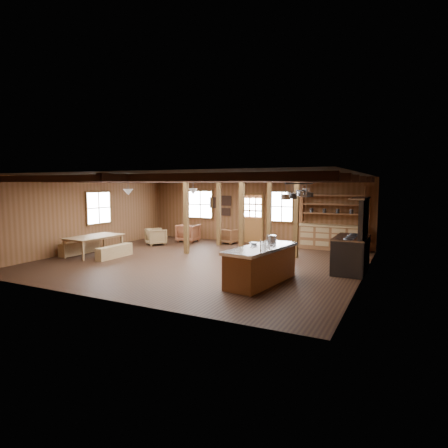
{
  "coord_description": "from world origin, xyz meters",
  "views": [
    {
      "loc": [
        6.06,
        -10.49,
        2.53
      ],
      "look_at": [
        0.56,
        0.55,
        1.21
      ],
      "focal_mm": 30.0,
      "sensor_mm": 36.0,
      "label": 1
    }
  ],
  "objects_px": {
    "armchair_b": "(229,236)",
    "kitchen_island": "(261,265)",
    "armchair_c": "(156,237)",
    "armchair_a": "(188,233)",
    "commercial_range": "(353,249)",
    "dining_table": "(95,246)"
  },
  "relations": [
    {
      "from": "commercial_range",
      "to": "armchair_b",
      "type": "xyz_separation_m",
      "value": [
        -5.47,
        3.14,
        -0.36
      ]
    },
    {
      "from": "armchair_a",
      "to": "armchair_c",
      "type": "distance_m",
      "value": 1.52
    },
    {
      "from": "dining_table",
      "to": "armchair_a",
      "type": "distance_m",
      "value": 4.4
    },
    {
      "from": "commercial_range",
      "to": "armchair_c",
      "type": "relative_size",
      "value": 2.86
    },
    {
      "from": "commercial_range",
      "to": "armchair_c",
      "type": "distance_m",
      "value": 8.2
    },
    {
      "from": "kitchen_island",
      "to": "armchair_b",
      "type": "distance_m",
      "value": 6.5
    },
    {
      "from": "kitchen_island",
      "to": "dining_table",
      "type": "height_order",
      "value": "kitchen_island"
    },
    {
      "from": "dining_table",
      "to": "armchair_c",
      "type": "distance_m",
      "value": 2.96
    },
    {
      "from": "dining_table",
      "to": "kitchen_island",
      "type": "bearing_deg",
      "value": -95.26
    },
    {
      "from": "dining_table",
      "to": "armchair_b",
      "type": "height_order",
      "value": "dining_table"
    },
    {
      "from": "armchair_b",
      "to": "armchair_a",
      "type": "bearing_deg",
      "value": 21.11
    },
    {
      "from": "armchair_b",
      "to": "kitchen_island",
      "type": "bearing_deg",
      "value": 132.77
    },
    {
      "from": "commercial_range",
      "to": "armchair_b",
      "type": "relative_size",
      "value": 3.08
    },
    {
      "from": "armchair_a",
      "to": "commercial_range",
      "type": "bearing_deg",
      "value": 155.07
    },
    {
      "from": "armchair_b",
      "to": "commercial_range",
      "type": "bearing_deg",
      "value": 159.84
    },
    {
      "from": "armchair_a",
      "to": "armchair_b",
      "type": "distance_m",
      "value": 1.85
    },
    {
      "from": "armchair_a",
      "to": "dining_table",
      "type": "bearing_deg",
      "value": 69.26
    },
    {
      "from": "armchair_b",
      "to": "armchair_c",
      "type": "xyz_separation_m",
      "value": [
        -2.58,
        -1.67,
        0.02
      ]
    },
    {
      "from": "commercial_range",
      "to": "armchair_a",
      "type": "height_order",
      "value": "commercial_range"
    },
    {
      "from": "commercial_range",
      "to": "dining_table",
      "type": "relative_size",
      "value": 1.09
    },
    {
      "from": "armchair_c",
      "to": "armchair_a",
      "type": "bearing_deg",
      "value": -85.69
    },
    {
      "from": "armchair_b",
      "to": "dining_table",
      "type": "bearing_deg",
      "value": 65.86
    }
  ]
}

